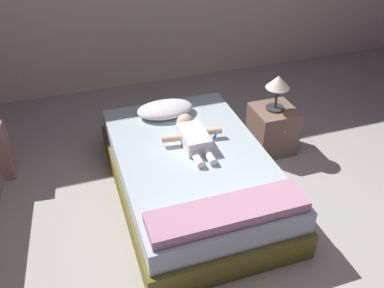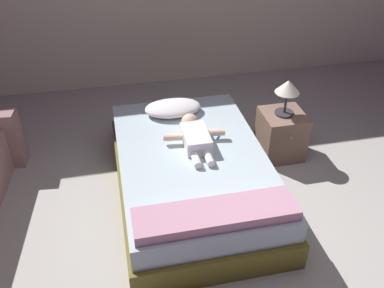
{
  "view_description": "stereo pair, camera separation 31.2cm",
  "coord_description": "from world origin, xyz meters",
  "px_view_note": "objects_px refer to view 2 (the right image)",
  "views": [
    {
      "loc": [
        -1.17,
        -1.97,
        2.49
      ],
      "look_at": [
        -0.28,
        0.68,
        0.53
      ],
      "focal_mm": 38.84,
      "sensor_mm": 36.0,
      "label": 1
    },
    {
      "loc": [
        -0.86,
        -2.05,
        2.49
      ],
      "look_at": [
        -0.28,
        0.68,
        0.53
      ],
      "focal_mm": 38.84,
      "sensor_mm": 36.0,
      "label": 2
    }
  ],
  "objects_px": {
    "baby": "(195,136)",
    "toothbrush": "(219,134)",
    "bed": "(192,174)",
    "pillow": "(173,108)",
    "nightstand": "(281,134)",
    "lamp": "(288,89)"
  },
  "relations": [
    {
      "from": "baby",
      "to": "nightstand",
      "type": "relative_size",
      "value": 1.42
    },
    {
      "from": "toothbrush",
      "to": "nightstand",
      "type": "bearing_deg",
      "value": 13.79
    },
    {
      "from": "bed",
      "to": "nightstand",
      "type": "distance_m",
      "value": 1.05
    },
    {
      "from": "pillow",
      "to": "toothbrush",
      "type": "relative_size",
      "value": 4.29
    },
    {
      "from": "bed",
      "to": "baby",
      "type": "height_order",
      "value": "baby"
    },
    {
      "from": "lamp",
      "to": "baby",
      "type": "bearing_deg",
      "value": -165.88
    },
    {
      "from": "pillow",
      "to": "baby",
      "type": "distance_m",
      "value": 0.54
    },
    {
      "from": "nightstand",
      "to": "lamp",
      "type": "relative_size",
      "value": 1.33
    },
    {
      "from": "baby",
      "to": "toothbrush",
      "type": "xyz_separation_m",
      "value": [
        0.24,
        0.06,
        -0.06
      ]
    },
    {
      "from": "baby",
      "to": "lamp",
      "type": "xyz_separation_m",
      "value": [
        0.92,
        0.23,
        0.23
      ]
    },
    {
      "from": "nightstand",
      "to": "lamp",
      "type": "distance_m",
      "value": 0.49
    },
    {
      "from": "pillow",
      "to": "nightstand",
      "type": "relative_size",
      "value": 1.16
    },
    {
      "from": "pillow",
      "to": "lamp",
      "type": "relative_size",
      "value": 1.54
    },
    {
      "from": "pillow",
      "to": "baby",
      "type": "xyz_separation_m",
      "value": [
        0.1,
        -0.53,
        0.01
      ]
    },
    {
      "from": "bed",
      "to": "pillow",
      "type": "bearing_deg",
      "value": 93.32
    },
    {
      "from": "nightstand",
      "to": "bed",
      "type": "bearing_deg",
      "value": -158.05
    },
    {
      "from": "toothbrush",
      "to": "bed",
      "type": "bearing_deg",
      "value": -142.5
    },
    {
      "from": "bed",
      "to": "nightstand",
      "type": "xyz_separation_m",
      "value": [
        0.98,
        0.39,
        0.02
      ]
    },
    {
      "from": "bed",
      "to": "toothbrush",
      "type": "xyz_separation_m",
      "value": [
        0.3,
        0.23,
        0.23
      ]
    },
    {
      "from": "bed",
      "to": "pillow",
      "type": "height_order",
      "value": "pillow"
    },
    {
      "from": "nightstand",
      "to": "lamp",
      "type": "bearing_deg",
      "value": 90.0
    },
    {
      "from": "pillow",
      "to": "toothbrush",
      "type": "xyz_separation_m",
      "value": [
        0.34,
        -0.46,
        -0.05
      ]
    }
  ]
}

